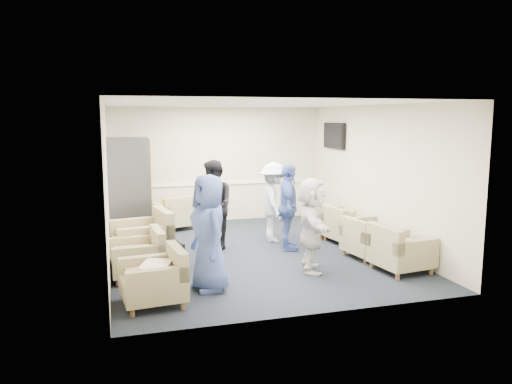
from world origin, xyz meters
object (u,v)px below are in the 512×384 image
object	(u,v)px
person_front_left	(209,233)
person_back_left	(214,205)
armchair_left_near	(157,281)
person_mid_right	(288,207)
vending_machine	(129,189)
person_back_right	(274,202)
armchair_right_near	(399,252)
armchair_right_midnear	(367,241)
armchair_corner	(174,215)
armchair_right_midfar	(345,227)
armchair_right_far	(328,221)
armchair_left_far	(145,239)
armchair_left_mid	(140,257)
person_mid_left	(208,222)
person_front_right	(312,225)

from	to	relation	value
person_front_left	person_back_left	size ratio (longest dim) A/B	1.00
armchair_left_near	person_back_left	world-z (taller)	person_back_left
person_back_left	person_mid_right	xyz separation A→B (m)	(1.32, -0.43, -0.03)
vending_machine	person_back_right	xyz separation A→B (m)	(2.74, -0.96, -0.24)
armchair_right_near	vending_machine	bearing A→B (deg)	42.66
armchair_right_midnear	armchair_corner	bearing A→B (deg)	34.90
vending_machine	person_back_right	world-z (taller)	vending_machine
armchair_right_near	vending_machine	world-z (taller)	vending_machine
armchair_right_midfar	armchair_corner	distance (m)	3.76
armchair_right_far	person_mid_right	xyz separation A→B (m)	(-1.20, -0.84, 0.51)
armchair_left_far	armchair_right_midnear	bearing A→B (deg)	66.69
armchair_right_far	armchair_corner	world-z (taller)	armchair_corner
person_front_left	person_back_right	bearing A→B (deg)	132.59
armchair_left_near	armchair_right_far	distance (m)	4.79
armchair_left_mid	person_back_right	xyz separation A→B (m)	(2.69, 1.58, 0.48)
armchair_left_far	armchair_right_midnear	distance (m)	3.88
person_front_left	person_mid_left	size ratio (longest dim) A/B	1.10
armchair_left_mid	person_front_left	size ratio (longest dim) A/B	0.51
vending_machine	person_mid_left	world-z (taller)	vending_machine
vending_machine	person_back_left	xyz separation A→B (m)	(1.48, -1.24, -0.19)
armchair_left_far	person_front_right	distance (m)	2.90
person_back_right	person_front_right	bearing A→B (deg)	-175.03
person_back_right	armchair_left_far	bearing A→B (deg)	110.50
armchair_right_near	armchair_left_far	bearing A→B (deg)	58.10
armchair_left_near	armchair_left_mid	world-z (taller)	armchair_left_near
vending_machine	person_back_left	distance (m)	1.94
armchair_right_far	vending_machine	size ratio (longest dim) A/B	0.40
armchair_left_near	armchair_right_near	distance (m)	3.87
armchair_left_near	vending_machine	distance (m)	3.83
person_mid_left	vending_machine	bearing A→B (deg)	-144.66
person_front_right	armchair_right_far	bearing A→B (deg)	-12.60
person_mid_left	person_front_right	size ratio (longest dim) A/B	1.00
armchair_left_far	armchair_right_midnear	world-z (taller)	armchair_left_far
person_mid_left	person_mid_right	world-z (taller)	person_mid_right
armchair_left_mid	person_back_left	xyz separation A→B (m)	(1.43, 1.30, 0.53)
armchair_right_near	person_mid_right	distance (m)	2.21
person_mid_right	person_front_right	distance (m)	1.33
armchair_left_mid	vending_machine	world-z (taller)	vending_machine
vending_machine	person_front_right	size ratio (longest dim) A/B	1.35
armchair_right_midfar	person_front_left	bearing A→B (deg)	113.28
armchair_right_near	person_back_right	xyz separation A→B (m)	(-1.31, 2.46, 0.47)
armchair_right_midfar	person_mid_right	distance (m)	1.39
armchair_right_near	person_front_right	bearing A→B (deg)	65.42
armchair_right_midfar	person_back_right	xyz separation A→B (m)	(-1.33, 0.50, 0.48)
armchair_left_near	armchair_right_midfar	distance (m)	4.50
person_mid_left	person_front_right	distance (m)	1.71
person_back_left	person_back_right	size ratio (longest dim) A/B	1.06
armchair_right_midfar	person_front_left	distance (m)	3.69
armchair_left_far	person_front_left	size ratio (longest dim) A/B	0.64
armchair_left_near	person_front_left	size ratio (longest dim) A/B	0.52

